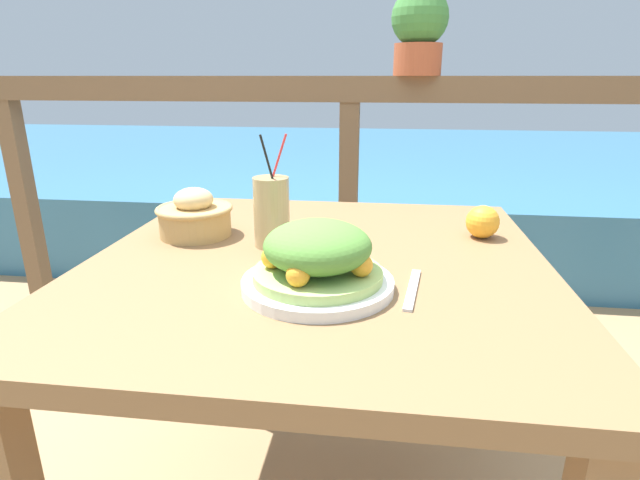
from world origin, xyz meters
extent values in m
cube|color=olive|center=(0.00, 0.00, 0.69)|extent=(0.95, 0.99, 0.04)
cube|color=olive|center=(-0.42, 0.44, 0.33)|extent=(0.06, 0.06, 0.67)
cube|color=olive|center=(0.42, 0.44, 0.33)|extent=(0.06, 0.06, 0.67)
cube|color=brown|center=(0.00, 0.89, 1.03)|extent=(2.80, 0.08, 0.09)
cube|color=brown|center=(-1.36, 0.89, 0.49)|extent=(0.07, 0.07, 0.99)
cube|color=brown|center=(0.00, 0.89, 0.49)|extent=(0.07, 0.07, 0.99)
cube|color=teal|center=(0.00, 3.39, 0.23)|extent=(12.00, 4.00, 0.45)
cylinder|color=white|center=(0.02, -0.16, 0.72)|extent=(0.27, 0.27, 0.02)
cylinder|color=#A8C66B|center=(0.02, -0.16, 0.74)|extent=(0.23, 0.23, 0.02)
ellipsoid|color=#568E38|center=(0.02, -0.16, 0.79)|extent=(0.19, 0.19, 0.09)
sphere|color=#F9A328|center=(0.10, -0.18, 0.77)|extent=(0.04, 0.04, 0.04)
sphere|color=#F9A328|center=(0.04, -0.08, 0.77)|extent=(0.04, 0.04, 0.04)
sphere|color=#F9A328|center=(-0.06, -0.17, 0.77)|extent=(0.04, 0.04, 0.04)
sphere|color=#F9A328|center=(0.00, -0.24, 0.77)|extent=(0.04, 0.04, 0.04)
cylinder|color=tan|center=(-0.11, 0.07, 0.79)|extent=(0.08, 0.08, 0.16)
cylinder|color=black|center=(-0.10, 0.06, 0.85)|extent=(0.05, 0.05, 0.21)
cylinder|color=red|center=(-0.11, 0.08, 0.85)|extent=(0.07, 0.02, 0.21)
cylinder|color=tan|center=(-0.31, 0.12, 0.74)|extent=(0.17, 0.17, 0.07)
torus|color=tan|center=(-0.31, 0.12, 0.78)|extent=(0.18, 0.18, 0.01)
ellipsoid|color=#DBB77A|center=(-0.31, 0.12, 0.80)|extent=(0.09, 0.09, 0.06)
cylinder|color=#A34C2D|center=(0.23, 0.89, 1.13)|extent=(0.17, 0.17, 0.11)
sphere|color=#3D7A38|center=(0.23, 0.89, 1.26)|extent=(0.19, 0.19, 0.19)
cube|color=silver|center=(0.19, -0.15, 0.71)|extent=(0.04, 0.18, 0.00)
sphere|color=#F9A328|center=(0.37, 0.19, 0.75)|extent=(0.08, 0.08, 0.08)
camera|label=1|loc=(0.13, -0.98, 1.07)|focal=28.00mm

